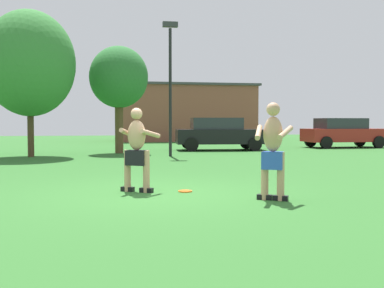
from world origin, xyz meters
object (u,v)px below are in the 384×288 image
object	(u,v)px
player_in_blue	(273,149)
tree_behind_players	(119,78)
frisbee	(185,191)
lamp_post	(170,74)
tree_left_field	(30,63)
car_red_far_end	(343,132)
player_near	(137,148)
car_black_mid_lot	(219,133)

from	to	relation	value
player_in_blue	tree_behind_players	xyz separation A→B (m)	(-2.31, 13.06, 2.41)
player_in_blue	frisbee	world-z (taller)	player_in_blue
player_in_blue	tree_behind_players	size ratio (longest dim) A/B	0.36
player_in_blue	lamp_post	size ratio (longest dim) A/B	0.32
tree_left_field	tree_behind_players	distance (m)	3.86
frisbee	player_in_blue	bearing A→B (deg)	-42.89
tree_left_field	car_red_far_end	bearing A→B (deg)	14.62
player_near	car_black_mid_lot	size ratio (longest dim) A/B	0.37
tree_behind_players	lamp_post	bearing A→B (deg)	-49.57
frisbee	car_black_mid_lot	size ratio (longest dim) A/B	0.06
frisbee	tree_behind_players	distance (m)	12.31
lamp_post	tree_left_field	bearing A→B (deg)	172.80
player_in_blue	frisbee	distance (m)	2.03
frisbee	tree_left_field	world-z (taller)	tree_left_field
lamp_post	tree_behind_players	world-z (taller)	lamp_post
player_near	tree_left_field	bearing A→B (deg)	109.39
car_black_mid_lot	car_red_far_end	world-z (taller)	same
player_in_blue	car_black_mid_lot	xyz separation A→B (m)	(2.56, 14.37, -0.08)
frisbee	tree_left_field	bearing A→B (deg)	113.62
tree_left_field	tree_behind_players	bearing A→B (deg)	24.95
frisbee	lamp_post	distance (m)	10.11
player_near	car_black_mid_lot	world-z (taller)	player_near
car_black_mid_lot	lamp_post	distance (m)	5.26
player_in_blue	car_black_mid_lot	bearing A→B (deg)	79.90
player_near	car_red_far_end	bearing A→B (deg)	49.61
car_black_mid_lot	lamp_post	bearing A→B (deg)	-128.68
player_near	lamp_post	size ratio (longest dim) A/B	0.31
player_near	player_in_blue	world-z (taller)	player_in_blue
lamp_post	tree_behind_players	xyz separation A→B (m)	(-1.97, 2.31, 0.01)
player_in_blue	tree_left_field	bearing A→B (deg)	116.87
tree_left_field	car_black_mid_lot	bearing A→B (deg)	19.34
frisbee	lamp_post	size ratio (longest dim) A/B	0.05
car_red_far_end	lamp_post	bearing A→B (deg)	-154.78
player_in_blue	tree_behind_players	world-z (taller)	tree_behind_players
car_black_mid_lot	lamp_post	xyz separation A→B (m)	(-2.90, -3.62, 2.48)
car_black_mid_lot	player_in_blue	bearing A→B (deg)	-100.10
player_in_blue	car_red_far_end	xyz separation A→B (m)	(9.71, 15.48, -0.08)
player_near	player_in_blue	size ratio (longest dim) A/B	0.96
player_in_blue	frisbee	bearing A→B (deg)	137.11
player_in_blue	player_near	bearing A→B (deg)	148.17
player_near	frisbee	bearing A→B (deg)	-10.01
tree_left_field	frisbee	bearing A→B (deg)	-66.38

